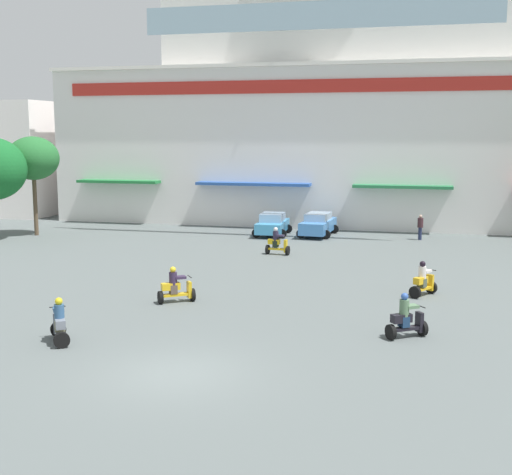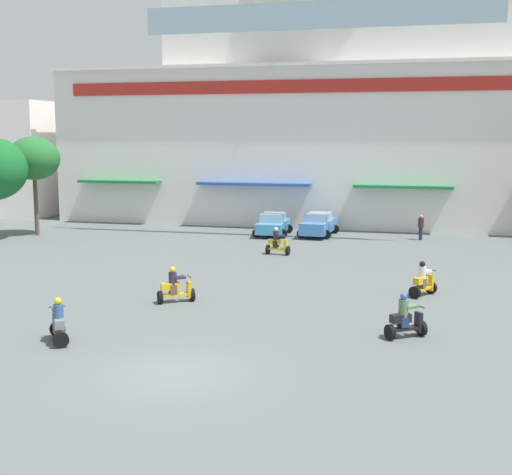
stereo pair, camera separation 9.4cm
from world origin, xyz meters
name	(u,v)px [view 1 (the left image)]	position (x,y,z in m)	size (l,w,h in m)	color
ground_plane	(273,279)	(0.00, 13.00, 0.00)	(128.00, 128.00, 0.00)	#575F5E
colonial_building	(338,95)	(0.00, 36.39, 9.70)	(41.50, 17.54, 22.69)	white
flank_building_left	(1,157)	(-29.14, 35.33, 4.64)	(12.60, 10.92, 9.29)	white
plaza_tree_2	(33,159)	(-18.30, 22.82, 5.09)	(3.45, 3.22, 6.54)	brown
parked_car_0	(272,224)	(-2.98, 26.48, 0.75)	(2.38, 3.92, 1.49)	#4095C7
parked_car_1	(318,224)	(0.00, 27.00, 0.77)	(2.45, 4.43, 1.52)	#4685CD
scooter_rider_1	(176,288)	(-2.89, 7.78, 0.61)	(1.50, 1.27, 1.48)	black
scooter_rider_2	(406,319)	(6.26, 5.06, 0.63)	(1.43, 1.23, 1.55)	black
scooter_rider_3	(423,281)	(6.80, 11.26, 0.63)	(1.18, 1.48, 1.51)	black
scooter_rider_4	(59,324)	(-4.71, 1.85, 0.64)	(1.25, 1.50, 1.53)	black
scooter_rider_5	(277,243)	(-1.17, 19.46, 0.65)	(1.36, 0.65, 1.55)	black
pedestrian_1	(420,226)	(6.60, 26.82, 0.92)	(0.46, 0.46, 1.62)	#1F2745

